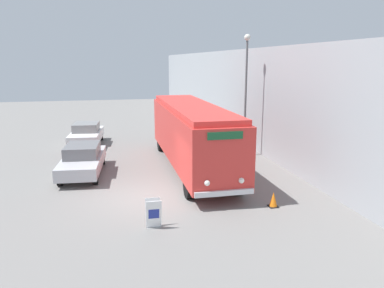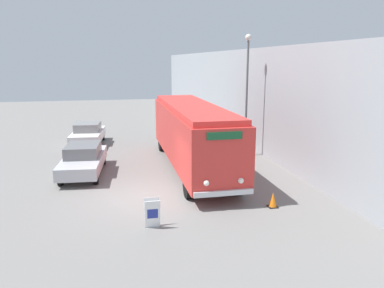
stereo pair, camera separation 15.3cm
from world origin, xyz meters
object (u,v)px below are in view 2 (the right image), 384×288
at_px(vintage_bus, 192,133).
at_px(sign_board, 152,214).
at_px(streetlamp, 247,79).
at_px(parked_car_mid, 88,134).
at_px(parked_car_near, 83,159).
at_px(traffic_cone, 273,200).

distance_m(vintage_bus, sign_board, 7.29).
xyz_separation_m(streetlamp, parked_car_mid, (-9.19, 4.89, -3.69)).
xyz_separation_m(vintage_bus, parked_car_near, (-5.41, 0.17, -1.13)).
bearing_deg(sign_board, vintage_bus, 67.29).
xyz_separation_m(parked_car_mid, traffic_cone, (7.47, -12.74, -0.44)).
height_order(vintage_bus, traffic_cone, vintage_bus).
height_order(sign_board, traffic_cone, sign_board).
bearing_deg(sign_board, traffic_cone, 9.78).
bearing_deg(parked_car_mid, traffic_cone, -54.21).
relative_size(sign_board, traffic_cone, 1.69).
relative_size(vintage_bus, parked_car_mid, 2.61).
distance_m(streetlamp, traffic_cone, 9.04).
xyz_separation_m(vintage_bus, parked_car_mid, (-5.57, 6.94, -1.15)).
bearing_deg(parked_car_near, parked_car_mid, 96.17).
distance_m(sign_board, traffic_cone, 4.73).
distance_m(vintage_bus, parked_car_near, 5.53).
xyz_separation_m(parked_car_near, traffic_cone, (7.31, -5.96, -0.46)).
bearing_deg(parked_car_mid, parked_car_near, -83.21).
xyz_separation_m(vintage_bus, traffic_cone, (1.90, -5.79, -1.59)).
height_order(parked_car_near, traffic_cone, parked_car_near).
distance_m(sign_board, parked_car_mid, 13.83).
distance_m(parked_car_near, parked_car_mid, 6.78).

